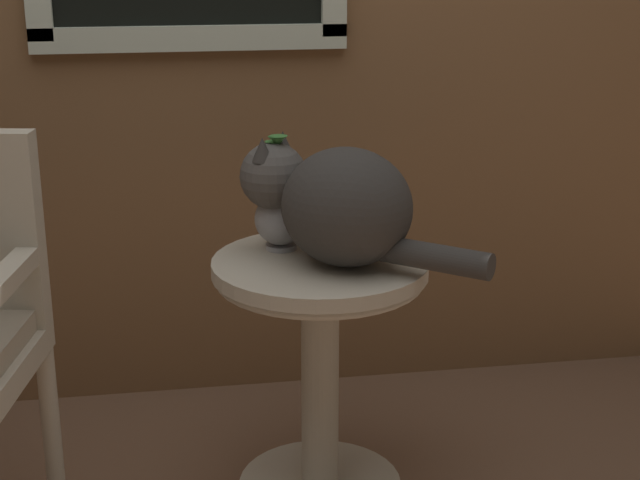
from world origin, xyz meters
TOP-DOWN VIEW (x-y plane):
  - wicker_side_table at (0.25, 0.21)m, footprint 0.52×0.52m
  - cat at (0.28, 0.19)m, footprint 0.53×0.46m
  - pewter_vase_with_ivy at (0.17, 0.31)m, footprint 0.13×0.13m

SIDE VIEW (x-z plane):
  - wicker_side_table at x=0.25m, z-range 0.11..0.75m
  - pewter_vase_with_ivy at x=0.17m, z-range 0.59..0.87m
  - cat at x=0.28m, z-range 0.64..0.93m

